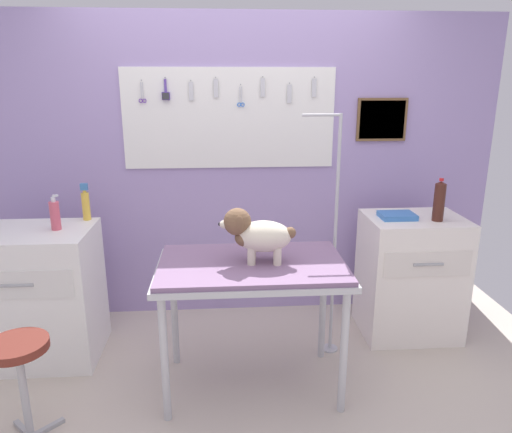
% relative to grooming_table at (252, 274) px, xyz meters
% --- Properties ---
extents(ground, '(4.40, 4.00, 0.04)m').
position_rel_grooming_table_xyz_m(ground, '(-0.05, -0.21, -0.76)').
color(ground, '#C1B3A4').
extents(rear_wall_panel, '(4.00, 0.11, 2.30)m').
position_rel_grooming_table_xyz_m(rear_wall_panel, '(-0.05, 1.07, 0.43)').
color(rear_wall_panel, '#A18AC2').
rests_on(rear_wall_panel, ground).
extents(grooming_table, '(1.10, 0.68, 0.82)m').
position_rel_grooming_table_xyz_m(grooming_table, '(0.00, 0.00, 0.00)').
color(grooming_table, '#B7B7BC').
rests_on(grooming_table, ground).
extents(grooming_arm, '(0.30, 0.11, 1.63)m').
position_rel_grooming_table_xyz_m(grooming_arm, '(0.56, 0.36, 0.02)').
color(grooming_arm, '#B7B7BC').
rests_on(grooming_arm, ground).
extents(dog, '(0.44, 0.23, 0.32)m').
position_rel_grooming_table_xyz_m(dog, '(0.02, 0.00, 0.25)').
color(dog, beige).
rests_on(dog, grooming_table).
extents(counter_left, '(0.80, 0.58, 0.90)m').
position_rel_grooming_table_xyz_m(counter_left, '(-1.42, 0.44, -0.29)').
color(counter_left, white).
rests_on(counter_left, ground).
extents(cabinet_right, '(0.68, 0.54, 0.89)m').
position_rel_grooming_table_xyz_m(cabinet_right, '(1.19, 0.58, -0.29)').
color(cabinet_right, white).
rests_on(cabinet_right, ground).
extents(stool, '(0.30, 0.30, 0.58)m').
position_rel_grooming_table_xyz_m(stool, '(-1.19, -0.39, -0.28)').
color(stool, '#9E9EA3').
rests_on(stool, ground).
extents(spray_bottle_short, '(0.05, 0.05, 0.25)m').
position_rel_grooming_table_xyz_m(spray_bottle_short, '(-1.09, 0.66, 0.27)').
color(spray_bottle_short, gold).
rests_on(spray_bottle_short, counter_left).
extents(shampoo_bottle, '(0.06, 0.06, 0.23)m').
position_rel_grooming_table_xyz_m(shampoo_bottle, '(-1.23, 0.45, 0.25)').
color(shampoo_bottle, '#D25467').
rests_on(shampoo_bottle, counter_left).
extents(soda_bottle, '(0.08, 0.08, 0.30)m').
position_rel_grooming_table_xyz_m(soda_bottle, '(1.31, 0.48, 0.29)').
color(soda_bottle, '#462119').
rests_on(soda_bottle, cabinet_right).
extents(supply_tray, '(0.24, 0.18, 0.04)m').
position_rel_grooming_table_xyz_m(supply_tray, '(1.05, 0.56, 0.17)').
color(supply_tray, '#3C77C6').
rests_on(supply_tray, cabinet_right).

